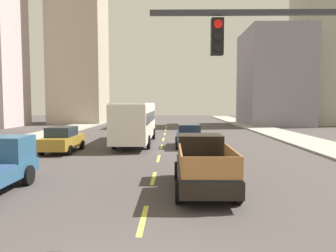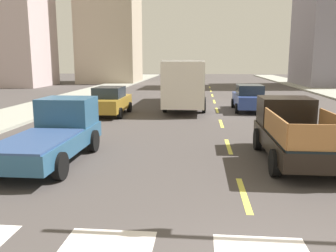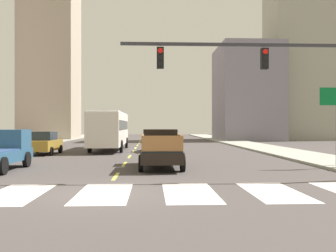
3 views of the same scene
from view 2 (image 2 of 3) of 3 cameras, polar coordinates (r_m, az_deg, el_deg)
The scene contains 15 objects.
sidewalk_left at distance 25.25m, azimuth -20.66°, elevation 2.60°, with size 3.97×110.00×0.15m, color #98998C.
lane_dash_0 at distance 9.18m, azimuth 12.15°, elevation -10.75°, with size 0.16×2.40×0.01m, color #DAD24B.
lane_dash_1 at distance 13.94m, azimuth 9.76°, elevation -3.25°, with size 0.16×2.40×0.01m, color #DAD24B.
lane_dash_2 at distance 18.82m, azimuth 8.61°, elevation 0.40°, with size 0.16×2.40×0.01m, color #DAD24B.
lane_dash_3 at distance 23.75m, azimuth 7.94°, elevation 2.54°, with size 0.16×2.40×0.01m, color #DAD24B.
lane_dash_4 at distance 28.70m, azimuth 7.50°, elevation 3.95°, with size 0.16×2.40×0.01m, color #DAD24B.
lane_dash_5 at distance 33.67m, azimuth 7.18°, elevation 4.94°, with size 0.16×2.40×0.01m, color #DAD24B.
lane_dash_6 at distance 38.65m, azimuth 6.95°, elevation 5.67°, with size 0.16×2.40×0.01m, color #DAD24B.
lane_dash_7 at distance 43.63m, azimuth 6.77°, elevation 6.24°, with size 0.16×2.40×0.01m, color #DAD24B.
pickup_stakebed at distance 12.62m, azimuth 19.57°, elevation -0.84°, with size 2.18×5.20×1.96m.
pickup_dark at distance 12.42m, azimuth -17.80°, elevation -0.98°, with size 2.18×5.20×1.96m.
city_bus at distance 25.34m, azimuth 3.00°, elevation 7.57°, with size 2.72×10.80×3.32m.
sedan_near_left at distance 21.69m, azimuth -9.37°, elevation 4.02°, with size 2.02×4.40×1.72m.
sedan_far at distance 23.82m, azimuth 12.98°, elevation 4.47°, with size 2.02×4.40×1.72m.
block_mid_right at distance 50.26m, azimuth -24.66°, elevation 18.11°, with size 9.15×7.97×21.26m, color #B9A5A6.
Camera 2 is at (-1.12, -4.49, 3.32)m, focal length 37.66 mm.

